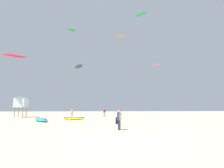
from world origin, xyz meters
TOP-DOWN VIEW (x-y plane):
  - ground_plane at (0.00, 0.00)m, footprint 120.00×120.00m
  - person_foreground at (-0.13, 3.53)m, footprint 0.40×0.56m
  - person_midground at (-8.19, 25.36)m, footprint 0.39×0.57m
  - person_left at (-1.32, 24.68)m, footprint 0.54×0.37m
  - person_right at (0.04, 8.68)m, footprint 0.37×0.47m
  - kite_grounded_near at (-6.14, 15.55)m, footprint 3.52×2.23m
  - kite_grounded_mid at (-10.23, 12.82)m, footprint 3.46×4.10m
  - lifeguard_tower at (-17.32, 21.91)m, footprint 2.30×2.30m
  - kite_aloft_0 at (2.36, 25.19)m, footprint 2.74×1.85m
  - kite_aloft_1 at (15.40, 41.67)m, footprint 2.57×3.52m
  - kite_aloft_2 at (-18.88, 21.26)m, footprint 4.35×3.27m
  - kite_aloft_3 at (-6.55, 21.85)m, footprint 2.56×3.49m
  - kite_aloft_5 at (8.67, 31.85)m, footprint 3.43×3.24m
  - kite_aloft_6 at (-11.76, 41.00)m, footprint 2.87×1.92m

SIDE VIEW (x-z plane):
  - ground_plane at x=0.00m, z-range 0.00..0.00m
  - kite_grounded_near at x=-6.14m, z-range -0.02..0.41m
  - kite_grounded_mid at x=-10.23m, z-range -0.02..0.50m
  - person_left at x=-1.32m, z-range 0.14..1.79m
  - person_right at x=0.04m, z-range 0.14..1.80m
  - person_midground at x=-8.19m, z-range 0.14..1.87m
  - person_foreground at x=-0.13m, z-range 0.15..1.91m
  - lifeguard_tower at x=-17.32m, z-range 0.98..5.13m
  - kite_aloft_3 at x=-6.55m, z-range 9.67..10.30m
  - kite_aloft_2 at x=-18.88m, z-range 11.41..12.34m
  - kite_aloft_1 at x=15.40m, z-range 15.07..15.59m
  - kite_aloft_0 at x=2.36m, z-range 17.72..18.16m
  - kite_aloft_6 at x=-11.76m, z-range 25.97..26.68m
  - kite_aloft_5 at x=8.67m, z-range 27.00..27.40m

